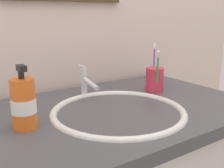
% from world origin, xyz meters
% --- Properties ---
extents(tiled_wall_back, '(2.21, 0.04, 2.40)m').
position_xyz_m(tiled_wall_back, '(0.00, 0.35, 1.20)').
color(tiled_wall_back, beige).
rests_on(tiled_wall_back, ground).
extents(sink_basin, '(0.45, 0.45, 0.10)m').
position_xyz_m(sink_basin, '(-0.00, -0.04, 0.82)').
color(sink_basin, white).
rests_on(sink_basin, vanity_counter).
extents(faucet, '(0.02, 0.14, 0.12)m').
position_xyz_m(faucet, '(-0.00, 0.17, 0.91)').
color(faucet, silver).
rests_on(faucet, sink_basin).
extents(toothbrush_cup, '(0.07, 0.07, 0.10)m').
position_xyz_m(toothbrush_cup, '(0.27, 0.07, 0.90)').
color(toothbrush_cup, '#D8334C').
rests_on(toothbrush_cup, vanity_counter).
extents(toothbrush_purple, '(0.04, 0.05, 0.19)m').
position_xyz_m(toothbrush_purple, '(0.30, 0.11, 0.96)').
color(toothbrush_purple, purple).
rests_on(toothbrush_purple, toothbrush_cup).
extents(toothbrush_green, '(0.04, 0.05, 0.17)m').
position_xyz_m(toothbrush_green, '(0.24, 0.03, 0.95)').
color(toothbrush_green, green).
rests_on(toothbrush_green, toothbrush_cup).
extents(soap_dispenser, '(0.07, 0.07, 0.18)m').
position_xyz_m(soap_dispenser, '(-0.29, 0.00, 0.92)').
color(soap_dispenser, orange).
rests_on(soap_dispenser, vanity_counter).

